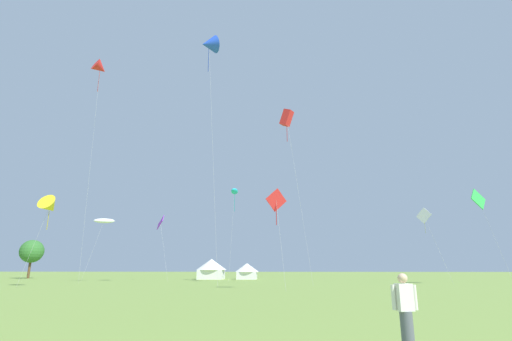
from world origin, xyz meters
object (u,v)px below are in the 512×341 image
Objects in this scene: kite_yellow_delta at (50,206)px; kite_green_diamond at (478,199)px; kite_cyan_parafoil at (235,191)px; kite_purple_diamond at (161,223)px; tree_distant_left at (32,251)px; kite_red_box at (287,118)px; festival_tent_center at (247,270)px; kite_red_diamond at (276,201)px; kite_red_delta at (100,68)px; person_spectator at (406,314)px; kite_white_diamond at (424,216)px; kite_white_parafoil at (104,221)px; kite_blue_delta at (209,44)px; festival_tent_left at (211,268)px.

kite_green_diamond is at bearing 10.01° from kite_yellow_delta.
kite_cyan_parafoil is 13.64m from kite_purple_diamond.
kite_green_diamond is 1.60× the size of tree_distant_left.
kite_red_box reaches higher than kite_green_diamond.
festival_tent_center is at bearing 108.28° from kite_red_box.
kite_purple_diamond reaches higher than kite_red_diamond.
kite_red_diamond is 32.80m from festival_tent_center.
kite_red_box is 28.66m from kite_red_delta.
kite_red_diamond is at bearing 97.25° from person_spectator.
kite_red_box is at bearing -176.64° from kite_green_diamond.
kite_cyan_parafoil reaches higher than festival_tent_center.
kite_red_box is at bearing -35.27° from kite_purple_diamond.
kite_red_box is 41.02m from person_spectator.
kite_yellow_delta is 0.43× the size of kite_red_box.
kite_red_diamond is at bearing -143.51° from kite_white_diamond.
kite_red_delta is 39.51m from tree_distant_left.
kite_white_parafoil is 0.98× the size of kite_white_diamond.
kite_yellow_delta is 1.33× the size of tree_distant_left.
kite_red_box is 2.41× the size of kite_red_diamond.
kite_blue_delta is 3.32× the size of kite_white_diamond.
kite_red_delta reaches higher than festival_tent_center.
kite_blue_delta is 29.30m from kite_white_parafoil.
kite_red_delta is (-18.99, -7.88, 16.99)m from kite_cyan_parafoil.
kite_cyan_parafoil is 1.52× the size of kite_white_parafoil.
festival_tent_left is at bearing 116.21° from kite_cyan_parafoil.
festival_tent_left is (13.91, 18.22, -28.21)m from kite_red_delta.
kite_yellow_delta is 2.30× the size of festival_tent_center.
kite_purple_diamond is 1.13× the size of kite_white_parafoil.
festival_tent_left is (-11.61, 31.71, -5.93)m from kite_red_diamond.
kite_red_box reaches higher than person_spectator.
kite_red_box reaches higher than kite_red_diamond.
person_spectator is at bearing -81.30° from festival_tent_center.
kite_yellow_delta is 22.12m from kite_purple_diamond.
person_spectator is (11.42, -32.09, -28.21)m from kite_blue_delta.
kite_yellow_delta is 5.43× the size of person_spectator.
kite_blue_delta is 0.97× the size of kite_red_delta.
kite_blue_delta is at bearing -59.65° from kite_purple_diamond.
kite_green_diamond is at bearing -1.40° from kite_red_delta.
kite_white_diamond is at bearing -7.61° from kite_white_parafoil.
kite_white_diamond is 1.30× the size of tree_distant_left.
kite_white_parafoil is at bearing 142.93° from kite_red_diamond.
kite_red_diamond is 0.29× the size of kite_red_delta.
kite_red_delta is 22.28m from kite_white_parafoil.
kite_purple_diamond reaches higher than kite_yellow_delta.
festival_tent_left is 35.34m from tree_distant_left.
tree_distant_left is (-38.39, 28.38, -24.16)m from kite_blue_delta.
kite_red_box is 0.71× the size of kite_blue_delta.
festival_tent_left is at bearing 104.61° from person_spectator.
kite_red_delta reaches higher than festival_tent_left.
kite_red_box is 20.94m from kite_white_diamond.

